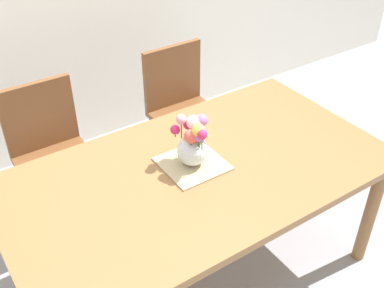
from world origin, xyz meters
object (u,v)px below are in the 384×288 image
at_px(dining_table, 198,182).
at_px(flower_vase, 193,142).
at_px(chair_right, 182,105).
at_px(chair_left, 51,149).

height_order(dining_table, flower_vase, flower_vase).
xyz_separation_m(dining_table, chair_right, (0.45, 0.85, -0.14)).
height_order(chair_right, flower_vase, flower_vase).
xyz_separation_m(chair_left, chair_right, (0.90, 0.00, 0.00)).
relative_size(dining_table, chair_left, 2.05).
height_order(dining_table, chair_right, chair_right).
xyz_separation_m(chair_right, flower_vase, (-0.45, -0.80, 0.34)).
bearing_deg(chair_right, flower_vase, 60.70).
height_order(dining_table, chair_left, chair_left).
relative_size(dining_table, chair_right, 2.05).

